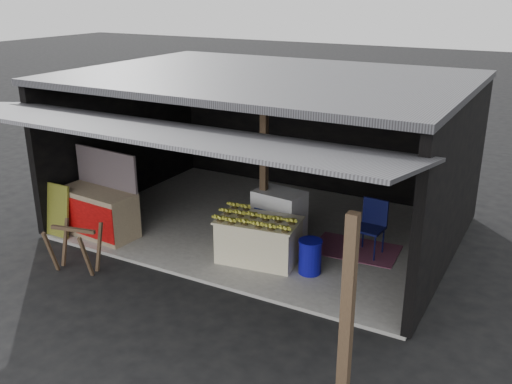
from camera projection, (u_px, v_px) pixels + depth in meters
The scene contains 13 objects.
ground at pixel (192, 280), 9.30m from camera, with size 80.00×80.00×0.00m, color black.
concrete_slab at pixel (265, 226), 11.35m from camera, with size 7.00×5.00×0.06m, color gray.
shophouse at pixel (273, 121), 10.91m from camera, with size 7.40×7.29×3.02m.
banana_table at pixel (259, 240), 9.74m from camera, with size 1.49×1.04×0.76m.
banana_pile at pixel (259, 215), 9.58m from camera, with size 1.27×0.76×0.15m, color yellow, non-canonical shape.
white_crate at pixel (279, 217), 10.43m from camera, with size 0.94×0.69×0.98m.
neighbor_stall at pixel (98, 210), 10.76m from camera, with size 1.60×0.82×1.60m.
green_signboard at pixel (55, 210), 10.73m from camera, with size 0.67×0.04×1.00m, color black.
sawhorse at pixel (75, 244), 9.43m from camera, with size 0.84×0.83×0.80m.
water_barrel at pixel (310, 257), 9.34m from camera, with size 0.38×0.38×0.55m, color #0C0C85.
plastic_chair at pixel (372, 222), 9.96m from camera, with size 0.50×0.50×0.98m.
magenta_rug at pixel (356, 249), 10.26m from camera, with size 1.50×1.00×0.01m, color maroon.
picture_frames at pixel (309, 109), 12.75m from camera, with size 1.62×0.04×0.46m.
Camera 1 is at (4.92, -6.72, 4.51)m, focal length 40.00 mm.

